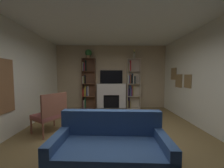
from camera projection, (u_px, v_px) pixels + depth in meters
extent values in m
plane|color=olive|center=(113.00, 141.00, 2.92)|extent=(7.38, 7.38, 0.00)
cube|color=tan|center=(111.00, 77.00, 5.92)|extent=(5.09, 0.06, 2.87)
cube|color=olive|center=(188.00, 81.00, 4.17)|extent=(0.03, 0.37, 0.44)
cube|color=#85A05B|center=(187.00, 81.00, 4.17)|extent=(0.01, 0.31, 0.38)
cube|color=olive|center=(179.00, 81.00, 4.71)|extent=(0.03, 0.41, 0.48)
cube|color=#587AAB|center=(178.00, 81.00, 4.71)|extent=(0.01, 0.35, 0.42)
cube|color=olive|center=(174.00, 74.00, 5.08)|extent=(0.03, 0.38, 0.46)
cube|color=#3A7144|center=(173.00, 74.00, 5.08)|extent=(0.01, 0.32, 0.40)
cube|color=white|center=(113.00, 10.00, 2.73)|extent=(5.09, 6.27, 0.06)
cube|color=white|center=(100.00, 102.00, 5.86)|extent=(0.29, 0.21, 0.62)
cube|color=white|center=(122.00, 101.00, 5.87)|extent=(0.29, 0.21, 0.62)
cube|color=white|center=(111.00, 89.00, 5.83)|extent=(1.30, 0.21, 0.51)
cube|color=black|center=(111.00, 101.00, 5.93)|extent=(0.72, 0.08, 0.62)
cube|color=#5A5349|center=(111.00, 109.00, 5.63)|extent=(1.40, 0.30, 0.03)
cube|color=black|center=(111.00, 77.00, 5.86)|extent=(1.02, 0.06, 0.60)
cube|color=brown|center=(82.00, 84.00, 5.75)|extent=(0.02, 0.28, 2.26)
cube|color=brown|center=(95.00, 84.00, 5.76)|extent=(0.02, 0.28, 2.26)
cube|color=brown|center=(89.00, 84.00, 5.89)|extent=(0.60, 0.02, 2.26)
cube|color=brown|center=(89.00, 108.00, 5.83)|extent=(0.56, 0.28, 0.02)
cube|color=#623768|center=(83.00, 104.00, 5.82)|extent=(0.02, 0.22, 0.35)
cube|color=beige|center=(84.00, 104.00, 5.82)|extent=(0.03, 0.24, 0.38)
cube|color=#276E49|center=(85.00, 103.00, 5.85)|extent=(0.03, 0.17, 0.47)
cube|color=brown|center=(89.00, 96.00, 5.79)|extent=(0.56, 0.28, 0.02)
cube|color=red|center=(84.00, 93.00, 5.79)|extent=(0.04, 0.23, 0.31)
cube|color=#A48C2E|center=(85.00, 92.00, 5.79)|extent=(0.04, 0.22, 0.37)
cube|color=#A48030|center=(86.00, 91.00, 5.79)|extent=(0.04, 0.22, 0.48)
cube|color=navy|center=(87.00, 91.00, 5.82)|extent=(0.03, 0.17, 0.42)
cube|color=beige|center=(88.00, 91.00, 5.82)|extent=(0.04, 0.16, 0.46)
cube|color=brown|center=(89.00, 84.00, 5.76)|extent=(0.56, 0.28, 0.02)
cube|color=beige|center=(83.00, 80.00, 5.75)|extent=(0.03, 0.23, 0.33)
cube|color=olive|center=(84.00, 80.00, 5.78)|extent=(0.04, 0.16, 0.29)
cube|color=black|center=(85.00, 79.00, 5.77)|extent=(0.04, 0.18, 0.38)
cube|color=brown|center=(89.00, 71.00, 5.72)|extent=(0.56, 0.28, 0.02)
cube|color=beige|center=(83.00, 67.00, 5.72)|extent=(0.02, 0.21, 0.39)
cube|color=#5C3E7F|center=(84.00, 67.00, 5.74)|extent=(0.04, 0.18, 0.34)
cube|color=#B93536|center=(85.00, 67.00, 5.72)|extent=(0.03, 0.21, 0.37)
cube|color=black|center=(86.00, 66.00, 5.72)|extent=(0.03, 0.20, 0.47)
cube|color=brown|center=(89.00, 59.00, 5.68)|extent=(0.56, 0.28, 0.02)
cube|color=beige|center=(127.00, 84.00, 5.79)|extent=(0.02, 0.27, 2.26)
cube|color=beige|center=(140.00, 84.00, 5.80)|extent=(0.02, 0.27, 2.26)
cube|color=beige|center=(133.00, 84.00, 5.92)|extent=(0.60, 0.02, 2.26)
cube|color=beige|center=(133.00, 108.00, 5.87)|extent=(0.56, 0.27, 0.02)
cube|color=#A08B1F|center=(128.00, 104.00, 5.88)|extent=(0.03, 0.18, 0.34)
cube|color=black|center=(129.00, 103.00, 5.88)|extent=(0.04, 0.18, 0.48)
cube|color=olive|center=(130.00, 104.00, 5.88)|extent=(0.03, 0.19, 0.35)
cube|color=beige|center=(134.00, 96.00, 5.83)|extent=(0.56, 0.27, 0.02)
cube|color=#553F7E|center=(128.00, 92.00, 5.83)|extent=(0.03, 0.22, 0.33)
cube|color=black|center=(129.00, 92.00, 5.86)|extent=(0.03, 0.15, 0.33)
cube|color=navy|center=(130.00, 91.00, 5.82)|extent=(0.02, 0.22, 0.48)
cube|color=beige|center=(131.00, 92.00, 5.86)|extent=(0.02, 0.16, 0.34)
cube|color=#562879|center=(131.00, 92.00, 5.84)|extent=(0.03, 0.20, 0.35)
cube|color=#A63737|center=(132.00, 91.00, 5.84)|extent=(0.02, 0.19, 0.46)
cube|color=olive|center=(133.00, 91.00, 5.85)|extent=(0.03, 0.17, 0.45)
cube|color=beige|center=(134.00, 84.00, 5.79)|extent=(0.56, 0.27, 0.02)
cube|color=silver|center=(128.00, 79.00, 5.79)|extent=(0.04, 0.21, 0.39)
cube|color=#333D8F|center=(129.00, 80.00, 5.80)|extent=(0.03, 0.19, 0.36)
cube|color=#9A4B35|center=(130.00, 79.00, 5.81)|extent=(0.04, 0.16, 0.42)
cube|color=black|center=(131.00, 79.00, 5.82)|extent=(0.04, 0.16, 0.39)
cube|color=#19202D|center=(132.00, 79.00, 5.80)|extent=(0.04, 0.19, 0.45)
cube|color=beige|center=(133.00, 79.00, 5.81)|extent=(0.04, 0.19, 0.36)
cube|color=black|center=(135.00, 80.00, 5.79)|extent=(0.03, 0.23, 0.33)
cube|color=beige|center=(134.00, 71.00, 5.76)|extent=(0.56, 0.27, 0.02)
cube|color=olive|center=(128.00, 67.00, 5.78)|extent=(0.03, 0.16, 0.34)
cube|color=beige|center=(129.00, 67.00, 5.77)|extent=(0.04, 0.18, 0.39)
cube|color=red|center=(130.00, 66.00, 5.75)|extent=(0.04, 0.22, 0.47)
cube|color=beige|center=(134.00, 59.00, 5.72)|extent=(0.56, 0.27, 0.02)
cylinder|color=#AD7A4E|center=(89.00, 57.00, 5.67)|extent=(0.18, 0.18, 0.13)
sphere|color=#387D3C|center=(88.00, 53.00, 5.66)|extent=(0.29, 0.29, 0.29)
cylinder|color=beige|center=(134.00, 56.00, 5.70)|extent=(0.10, 0.10, 0.22)
cylinder|color=#4C7F3F|center=(134.00, 52.00, 5.68)|extent=(0.01, 0.01, 0.11)
sphere|color=#DAC355|center=(134.00, 51.00, 5.68)|extent=(0.05, 0.05, 0.05)
cylinder|color=#4C7F3F|center=(134.00, 52.00, 5.70)|extent=(0.01, 0.01, 0.14)
sphere|color=#DAC355|center=(134.00, 50.00, 5.69)|extent=(0.05, 0.05, 0.05)
cylinder|color=#4C7F3F|center=(134.00, 52.00, 5.68)|extent=(0.01, 0.01, 0.13)
sphere|color=#DAC355|center=(134.00, 51.00, 5.68)|extent=(0.06, 0.06, 0.06)
cylinder|color=#4C7F3F|center=(134.00, 52.00, 5.68)|extent=(0.01, 0.01, 0.18)
sphere|color=#DAC355|center=(134.00, 50.00, 5.67)|extent=(0.04, 0.04, 0.04)
cube|color=#345388|center=(110.00, 158.00, 1.99)|extent=(1.80, 0.93, 0.45)
cube|color=#345388|center=(111.00, 122.00, 2.30)|extent=(1.76, 0.25, 0.43)
cube|color=#345388|center=(163.00, 154.00, 1.96)|extent=(0.18, 0.84, 0.60)
cube|color=#345388|center=(59.00, 152.00, 2.01)|extent=(0.18, 0.84, 0.60)
cylinder|color=brown|center=(43.00, 131.00, 2.99)|extent=(0.04, 0.04, 0.42)
cylinder|color=brown|center=(66.00, 122.00, 3.54)|extent=(0.04, 0.04, 0.42)
cylinder|color=brown|center=(31.00, 126.00, 3.27)|extent=(0.04, 0.04, 0.42)
cylinder|color=brown|center=(54.00, 119.00, 3.82)|extent=(0.04, 0.04, 0.42)
cube|color=#984F4E|center=(49.00, 115.00, 3.38)|extent=(0.86, 0.89, 0.08)
cube|color=brown|center=(49.00, 117.00, 3.39)|extent=(0.86, 0.89, 0.04)
cube|color=brown|center=(55.00, 106.00, 3.23)|extent=(0.42, 0.61, 0.63)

